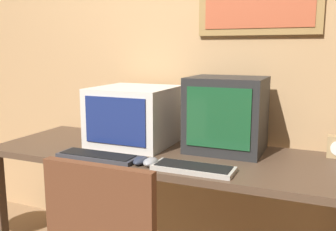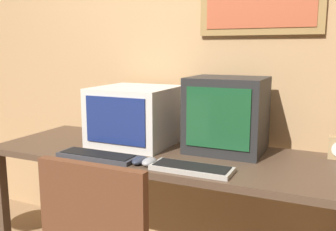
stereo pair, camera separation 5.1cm
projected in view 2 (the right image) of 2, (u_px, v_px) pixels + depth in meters
name	position (u px, v px, depth m)	size (l,w,h in m)	color
wall_back	(198.00, 50.00, 2.39)	(8.00, 0.08, 2.60)	tan
desk	(168.00, 165.00, 2.10)	(2.04, 0.71, 0.74)	#4C3828
monitor_left	(136.00, 115.00, 2.26)	(0.46, 0.46, 0.34)	beige
monitor_right	(227.00, 115.00, 2.07)	(0.41, 0.35, 0.42)	black
keyboard_main	(98.00, 156.00, 1.97)	(0.44, 0.14, 0.03)	#333338
keyboard_side	(192.00, 168.00, 1.76)	(0.39, 0.15, 0.03)	#A8A399
mouse_near_keyboard	(149.00, 162.00, 1.84)	(0.07, 0.10, 0.04)	gray
mouse_far_corner	(140.00, 160.00, 1.87)	(0.06, 0.12, 0.04)	#282D3D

